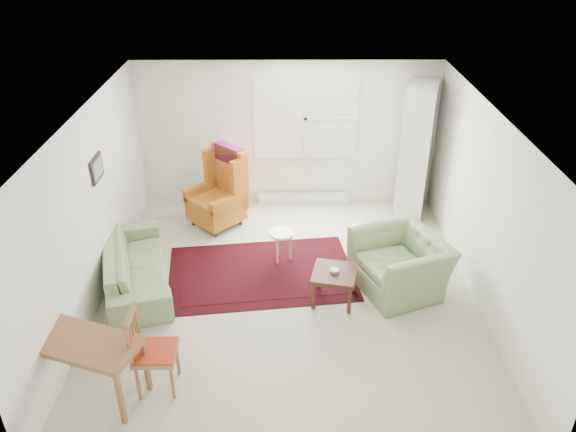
{
  "coord_description": "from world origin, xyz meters",
  "views": [
    {
      "loc": [
        -0.03,
        -6.15,
        4.64
      ],
      "look_at": [
        0.0,
        0.3,
        1.05
      ],
      "focal_mm": 35.0,
      "sensor_mm": 36.0,
      "label": 1
    }
  ],
  "objects_px": {
    "wingback_chair": "(215,189)",
    "coffee_table": "(334,286)",
    "stool": "(282,246)",
    "desk": "(90,368)",
    "sofa": "(134,258)",
    "armchair": "(400,258)",
    "desk_chair": "(155,351)",
    "cabinet": "(416,151)"
  },
  "relations": [
    {
      "from": "desk",
      "to": "desk_chair",
      "type": "xyz_separation_m",
      "value": [
        0.68,
        0.1,
        0.15
      ]
    },
    {
      "from": "coffee_table",
      "to": "stool",
      "type": "height_order",
      "value": "stool"
    },
    {
      "from": "sofa",
      "to": "coffee_table",
      "type": "xyz_separation_m",
      "value": [
        2.71,
        -0.39,
        -0.18
      ]
    },
    {
      "from": "wingback_chair",
      "to": "desk",
      "type": "xyz_separation_m",
      "value": [
        -0.94,
        -3.66,
        -0.29
      ]
    },
    {
      "from": "desk",
      "to": "cabinet",
      "type": "bearing_deg",
      "value": 44.32
    },
    {
      "from": "cabinet",
      "to": "desk_chair",
      "type": "xyz_separation_m",
      "value": [
        -3.52,
        -4.01,
        -0.61
      ]
    },
    {
      "from": "cabinet",
      "to": "wingback_chair",
      "type": "bearing_deg",
      "value": -155.21
    },
    {
      "from": "armchair",
      "to": "desk_chair",
      "type": "bearing_deg",
      "value": -80.13
    },
    {
      "from": "stool",
      "to": "coffee_table",
      "type": "bearing_deg",
      "value": -54.39
    },
    {
      "from": "wingback_chair",
      "to": "desk",
      "type": "relative_size",
      "value": 1.14
    },
    {
      "from": "armchair",
      "to": "desk_chair",
      "type": "height_order",
      "value": "desk_chair"
    },
    {
      "from": "wingback_chair",
      "to": "stool",
      "type": "distance_m",
      "value": 1.57
    },
    {
      "from": "coffee_table",
      "to": "cabinet",
      "type": "bearing_deg",
      "value": 58.9
    },
    {
      "from": "desk",
      "to": "desk_chair",
      "type": "distance_m",
      "value": 0.7
    },
    {
      "from": "armchair",
      "to": "wingback_chair",
      "type": "distance_m",
      "value": 3.2
    },
    {
      "from": "sofa",
      "to": "cabinet",
      "type": "relative_size",
      "value": 0.91
    },
    {
      "from": "sofa",
      "to": "coffee_table",
      "type": "bearing_deg",
      "value": -114.65
    },
    {
      "from": "wingback_chair",
      "to": "desk_chair",
      "type": "bearing_deg",
      "value": -50.23
    },
    {
      "from": "armchair",
      "to": "wingback_chair",
      "type": "height_order",
      "value": "wingback_chair"
    },
    {
      "from": "wingback_chair",
      "to": "desk_chair",
      "type": "xyz_separation_m",
      "value": [
        -0.25,
        -3.56,
        -0.14
      ]
    },
    {
      "from": "wingback_chair",
      "to": "coffee_table",
      "type": "bearing_deg",
      "value": -5.12
    },
    {
      "from": "armchair",
      "to": "cabinet",
      "type": "relative_size",
      "value": 0.53
    },
    {
      "from": "stool",
      "to": "cabinet",
      "type": "height_order",
      "value": "cabinet"
    },
    {
      "from": "wingback_chair",
      "to": "desk_chair",
      "type": "distance_m",
      "value": 3.57
    },
    {
      "from": "coffee_table",
      "to": "stool",
      "type": "distance_m",
      "value": 1.19
    },
    {
      "from": "wingback_chair",
      "to": "cabinet",
      "type": "xyz_separation_m",
      "value": [
        3.26,
        0.45,
        0.47
      ]
    },
    {
      "from": "wingback_chair",
      "to": "coffee_table",
      "type": "relative_size",
      "value": 2.34
    },
    {
      "from": "armchair",
      "to": "coffee_table",
      "type": "relative_size",
      "value": 2.13
    },
    {
      "from": "wingback_chair",
      "to": "stool",
      "type": "relative_size",
      "value": 2.69
    },
    {
      "from": "coffee_table",
      "to": "stool",
      "type": "xyz_separation_m",
      "value": [
        -0.69,
        0.97,
        0.01
      ]
    },
    {
      "from": "stool",
      "to": "desk",
      "type": "relative_size",
      "value": 0.42
    },
    {
      "from": "desk",
      "to": "stool",
      "type": "bearing_deg",
      "value": 52.21
    },
    {
      "from": "wingback_chair",
      "to": "desk",
      "type": "bearing_deg",
      "value": -60.53
    },
    {
      "from": "wingback_chair",
      "to": "desk",
      "type": "height_order",
      "value": "wingback_chair"
    },
    {
      "from": "stool",
      "to": "cabinet",
      "type": "bearing_deg",
      "value": 34.57
    },
    {
      "from": "coffee_table",
      "to": "cabinet",
      "type": "relative_size",
      "value": 0.25
    },
    {
      "from": "sofa",
      "to": "armchair",
      "type": "relative_size",
      "value": 1.71
    },
    {
      "from": "sofa",
      "to": "stool",
      "type": "bearing_deg",
      "value": -90.4
    },
    {
      "from": "coffee_table",
      "to": "desk",
      "type": "bearing_deg",
      "value": -149.01
    },
    {
      "from": "wingback_chair",
      "to": "coffee_table",
      "type": "xyz_separation_m",
      "value": [
        1.77,
        -2.03,
        -0.42
      ]
    },
    {
      "from": "wingback_chair",
      "to": "desk_chair",
      "type": "height_order",
      "value": "wingback_chair"
    },
    {
      "from": "desk_chair",
      "to": "coffee_table",
      "type": "bearing_deg",
      "value": -53.8
    }
  ]
}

